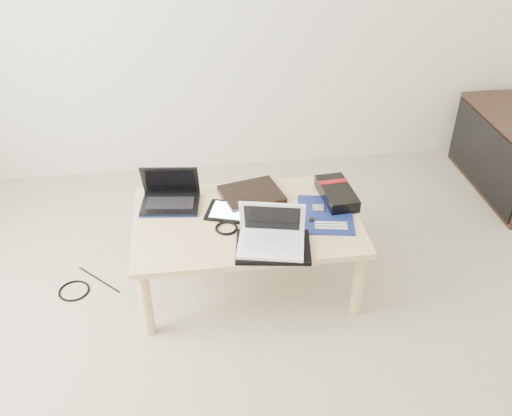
{
  "coord_description": "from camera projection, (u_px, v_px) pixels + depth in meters",
  "views": [
    {
      "loc": [
        -0.27,
        -1.5,
        2.01
      ],
      "look_at": [
        0.03,
        0.76,
        0.46
      ],
      "focal_mm": 40.0,
      "sensor_mm": 36.0,
      "label": 1
    }
  ],
  "objects": [
    {
      "name": "ground",
      "position": [
        273.0,
        400.0,
        2.39
      ],
      "size": [
        4.0,
        4.0,
        0.0
      ],
      "primitive_type": "plane",
      "color": "#BCB099",
      "rests_on": "ground"
    },
    {
      "name": "coffee_table",
      "position": [
        246.0,
        227.0,
        2.81
      ],
      "size": [
        1.1,
        0.7,
        0.4
      ],
      "color": "#E4BE89",
      "rests_on": "ground"
    },
    {
      "name": "book",
      "position": [
        251.0,
        194.0,
        2.94
      ],
      "size": [
        0.35,
        0.31,
        0.03
      ],
      "color": "black",
      "rests_on": "coffee_table"
    },
    {
      "name": "netbook",
      "position": [
        170.0,
        196.0,
        2.87
      ],
      "size": [
        0.31,
        0.24,
        0.2
      ],
      "color": "black",
      "rests_on": "coffee_table"
    },
    {
      "name": "tablet",
      "position": [
        231.0,
        212.0,
        2.82
      ],
      "size": [
        0.28,
        0.24,
        0.01
      ],
      "color": "black",
      "rests_on": "coffee_table"
    },
    {
      "name": "remote",
      "position": [
        271.0,
        203.0,
        2.88
      ],
      "size": [
        0.06,
        0.21,
        0.02
      ],
      "color": "#AAAAAE",
      "rests_on": "coffee_table"
    },
    {
      "name": "neoprene_sleeve",
      "position": [
        273.0,
        247.0,
        2.58
      ],
      "size": [
        0.37,
        0.29,
        0.02
      ],
      "primitive_type": "cube",
      "rotation": [
        0.0,
        0.0,
        -0.15
      ],
      "color": "black",
      "rests_on": "coffee_table"
    },
    {
      "name": "white_laptop",
      "position": [
        271.0,
        236.0,
        2.56
      ],
      "size": [
        0.33,
        0.27,
        0.21
      ],
      "color": "white",
      "rests_on": "neoprene_sleeve"
    },
    {
      "name": "motherboard",
      "position": [
        326.0,
        214.0,
        2.81
      ],
      "size": [
        0.32,
        0.38,
        0.02
      ],
      "color": "#0B174A",
      "rests_on": "coffee_table"
    },
    {
      "name": "gpu_box",
      "position": [
        337.0,
        193.0,
        2.91
      ],
      "size": [
        0.17,
        0.31,
        0.07
      ],
      "color": "black",
      "rests_on": "coffee_table"
    },
    {
      "name": "cable_coil",
      "position": [
        226.0,
        228.0,
        2.71
      ],
      "size": [
        0.13,
        0.13,
        0.01
      ],
      "primitive_type": "torus",
      "rotation": [
        0.0,
        0.0,
        -0.28
      ],
      "color": "black",
      "rests_on": "coffee_table"
    },
    {
      "name": "floor_cable_coil",
      "position": [
        74.0,
        291.0,
        2.93
      ],
      "size": [
        0.2,
        0.2,
        0.01
      ],
      "primitive_type": "torus",
      "rotation": [
        0.0,
        0.0,
        0.35
      ],
      "color": "black",
      "rests_on": "ground"
    },
    {
      "name": "floor_cable_trail",
      "position": [
        99.0,
        280.0,
        3.01
      ],
      "size": [
        0.23,
        0.23,
        0.01
      ],
      "primitive_type": "cylinder",
      "rotation": [
        1.57,
        0.0,
        0.79
      ],
      "color": "black",
      "rests_on": "ground"
    }
  ]
}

